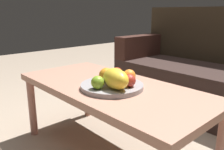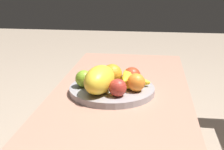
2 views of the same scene
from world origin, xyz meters
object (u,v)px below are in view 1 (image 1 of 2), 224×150
object	(u,v)px
coffee_table	(110,93)
banana_bunch	(117,76)
couch	(216,78)
fruit_bowl	(112,86)
apple_right	(98,82)
melon_large_front	(116,79)
orange_front	(106,75)
apple_front	(117,74)
orange_left	(129,76)
apple_left	(130,81)

from	to	relation	value
coffee_table	banana_bunch	distance (m)	0.11
couch	fruit_bowl	bearing A→B (deg)	-93.95
apple_right	banana_bunch	size ratio (longest dim) A/B	0.39
coffee_table	banana_bunch	bearing A→B (deg)	56.87
melon_large_front	orange_front	xyz separation A→B (m)	(-0.11, 0.03, -0.01)
apple_front	orange_left	bearing A→B (deg)	15.32
apple_front	couch	bearing A→B (deg)	83.47
fruit_bowl	orange_front	distance (m)	0.07
coffee_table	apple_right	distance (m)	0.19
fruit_bowl	orange_front	size ratio (longest dim) A/B	4.15
couch	apple_right	xyz separation A→B (m)	(-0.06, -1.25, 0.21)
orange_front	apple_left	world-z (taller)	orange_front
banana_bunch	orange_left	bearing A→B (deg)	25.11
orange_left	apple_right	world-z (taller)	orange_left
orange_left	banana_bunch	distance (m)	0.07
apple_front	apple_left	distance (m)	0.15
fruit_bowl	orange_front	xyz separation A→B (m)	(-0.04, -0.00, 0.05)
coffee_table	apple_left	xyz separation A→B (m)	(0.15, 0.00, 0.11)
melon_large_front	fruit_bowl	bearing A→B (deg)	150.99
coffee_table	orange_left	size ratio (longest dim) A/B	16.83
fruit_bowl	apple_right	xyz separation A→B (m)	(0.01, -0.11, 0.05)
banana_bunch	apple_front	bearing A→B (deg)	146.27
apple_left	coffee_table	bearing A→B (deg)	-179.73
fruit_bowl	apple_left	world-z (taller)	apple_left
apple_right	banana_bunch	xyz separation A→B (m)	(-0.04, 0.18, -0.01)
coffee_table	fruit_bowl	bearing A→B (deg)	-33.87
fruit_bowl	apple_front	distance (m)	0.10
melon_large_front	apple_left	bearing A→B (deg)	69.24
fruit_bowl	apple_right	world-z (taller)	apple_right
couch	coffee_table	bearing A→B (deg)	-96.70
orange_left	apple_front	distance (m)	0.08
orange_front	apple_right	xyz separation A→B (m)	(0.06, -0.11, -0.01)
fruit_bowl	banana_bunch	world-z (taller)	banana_bunch
couch	apple_front	bearing A→B (deg)	-96.53
couch	orange_left	world-z (taller)	couch
couch	fruit_bowl	size ratio (longest dim) A/B	4.96
fruit_bowl	apple_front	size ratio (longest dim) A/B	4.77
apple_front	coffee_table	bearing A→B (deg)	-101.01
fruit_bowl	apple_left	xyz separation A→B (m)	(0.10, 0.03, 0.05)
fruit_bowl	apple_right	size ratio (longest dim) A/B	5.00
orange_left	apple_front	size ratio (longest dim) A/B	0.99
fruit_bowl	apple_front	bearing A→B (deg)	119.29
melon_large_front	apple_right	xyz separation A→B (m)	(-0.06, -0.07, -0.02)
melon_large_front	banana_bunch	world-z (taller)	melon_large_front
melon_large_front	orange_left	size ratio (longest dim) A/B	2.53
coffee_table	couch	bearing A→B (deg)	83.30
coffee_table	orange_left	xyz separation A→B (m)	(0.09, 0.06, 0.11)
couch	banana_bunch	world-z (taller)	couch
coffee_table	couch	size ratio (longest dim) A/B	0.70
orange_left	apple_right	bearing A→B (deg)	-95.79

